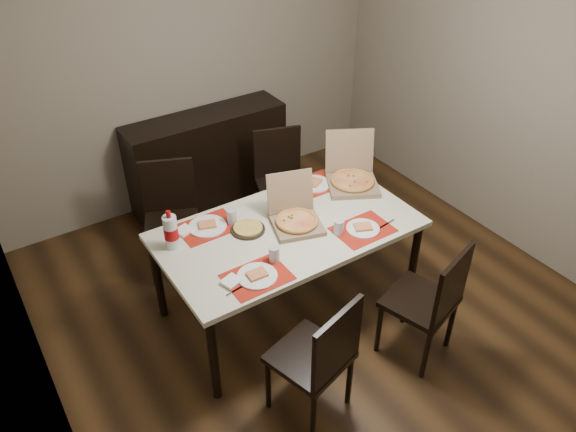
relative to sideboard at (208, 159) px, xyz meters
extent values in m
cube|color=#3E2813|center=(0.00, -1.78, -0.46)|extent=(3.80, 4.00, 0.02)
cube|color=gray|center=(0.00, 0.23, 0.85)|extent=(3.80, 0.02, 2.60)
cube|color=gray|center=(-1.91, -1.78, 0.85)|extent=(0.02, 4.00, 2.60)
cube|color=gray|center=(1.91, -1.78, 0.85)|extent=(0.02, 4.00, 2.60)
cube|color=black|center=(0.00, 0.00, 0.00)|extent=(1.50, 0.40, 0.90)
cube|color=beige|center=(-0.19, -1.66, 0.28)|extent=(1.80, 1.00, 0.04)
cylinder|color=black|center=(-1.03, -2.10, -0.10)|extent=(0.06, 0.06, 0.71)
cylinder|color=black|center=(0.65, -2.10, -0.10)|extent=(0.06, 0.06, 0.71)
cylinder|color=black|center=(-1.03, -1.22, -0.10)|extent=(0.06, 0.06, 0.71)
cylinder|color=black|center=(0.65, -1.22, -0.10)|extent=(0.06, 0.06, 0.71)
cube|color=black|center=(-0.57, -2.48, 0.00)|extent=(0.52, 0.52, 0.04)
cube|color=black|center=(-0.52, -2.67, 0.25)|extent=(0.41, 0.14, 0.46)
cylinder|color=black|center=(-0.69, -2.70, -0.24)|extent=(0.04, 0.04, 0.43)
cylinder|color=black|center=(-0.35, -2.61, -0.24)|extent=(0.04, 0.04, 0.43)
cylinder|color=black|center=(-0.79, -2.36, -0.24)|extent=(0.04, 0.04, 0.43)
cylinder|color=black|center=(-0.44, -2.26, -0.24)|extent=(0.04, 0.04, 0.43)
cube|color=black|center=(0.32, -2.50, 0.00)|extent=(0.52, 0.52, 0.04)
cube|color=black|center=(0.37, -2.68, 0.25)|extent=(0.41, 0.15, 0.46)
cylinder|color=black|center=(0.20, -2.72, -0.24)|extent=(0.04, 0.04, 0.43)
cylinder|color=black|center=(0.54, -2.62, -0.24)|extent=(0.04, 0.04, 0.43)
cylinder|color=black|center=(0.09, -2.38, -0.24)|extent=(0.04, 0.04, 0.43)
cylinder|color=black|center=(0.44, -2.27, -0.24)|extent=(0.04, 0.04, 0.43)
cube|color=black|center=(-0.71, -0.79, 0.00)|extent=(0.55, 0.55, 0.04)
cube|color=black|center=(-0.64, -0.61, 0.25)|extent=(0.40, 0.19, 0.46)
cylinder|color=black|center=(-0.48, -0.69, -0.24)|extent=(0.04, 0.04, 0.43)
cylinder|color=black|center=(-0.81, -0.55, -0.24)|extent=(0.04, 0.04, 0.43)
cylinder|color=black|center=(-0.62, -1.02, -0.24)|extent=(0.04, 0.04, 0.43)
cylinder|color=black|center=(-0.95, -0.88, -0.24)|extent=(0.04, 0.04, 0.43)
cube|color=black|center=(0.32, -0.81, 0.00)|extent=(0.53, 0.53, 0.04)
cube|color=black|center=(0.38, -0.63, 0.25)|extent=(0.41, 0.16, 0.46)
cylinder|color=black|center=(0.54, -0.70, -0.24)|extent=(0.04, 0.04, 0.43)
cylinder|color=black|center=(0.20, -0.58, -0.24)|extent=(0.04, 0.04, 0.43)
cylinder|color=black|center=(0.43, -1.04, -0.24)|extent=(0.04, 0.04, 0.43)
cylinder|color=black|center=(0.09, -0.92, -0.24)|extent=(0.04, 0.04, 0.43)
cube|color=#AD180B|center=(-0.63, -1.99, 0.30)|extent=(0.40, 0.30, 0.00)
cylinder|color=white|center=(-0.63, -1.99, 0.31)|extent=(0.25, 0.25, 0.01)
cube|color=#EECD77|center=(-0.63, -1.99, 0.33)|extent=(0.12, 0.10, 0.02)
cylinder|color=#AEB1B9|center=(-0.46, -1.92, 0.36)|extent=(0.07, 0.07, 0.11)
cube|color=#B2B2B7|center=(-0.77, -2.02, 0.30)|extent=(0.20, 0.04, 0.00)
cube|color=white|center=(-0.79, -1.95, 0.31)|extent=(0.13, 0.13, 0.02)
cube|color=#AD180B|center=(0.23, -1.97, 0.30)|extent=(0.40, 0.30, 0.00)
cylinder|color=white|center=(0.23, -1.97, 0.31)|extent=(0.23, 0.23, 0.01)
cube|color=#EECD77|center=(0.23, -1.97, 0.33)|extent=(0.15, 0.13, 0.02)
cylinder|color=#AEB1B9|center=(0.06, -1.91, 0.36)|extent=(0.07, 0.07, 0.11)
cube|color=#B2B2B7|center=(0.40, -2.01, 0.30)|extent=(0.20, 0.04, 0.00)
cube|color=#AD180B|center=(-0.66, -1.35, 0.30)|extent=(0.40, 0.30, 0.00)
cylinder|color=white|center=(-0.66, -1.35, 0.31)|extent=(0.27, 0.27, 0.01)
cube|color=#EECD77|center=(-0.66, -1.35, 0.33)|extent=(0.14, 0.13, 0.02)
cylinder|color=#AEB1B9|center=(-0.49, -1.40, 0.36)|extent=(0.07, 0.07, 0.11)
cube|color=#B2B2B7|center=(-0.81, -1.32, 0.30)|extent=(0.20, 0.04, 0.00)
cube|color=white|center=(-0.82, -1.31, 0.31)|extent=(0.13, 0.13, 0.02)
cube|color=#AD180B|center=(0.29, -1.31, 0.30)|extent=(0.40, 0.30, 0.00)
cylinder|color=white|center=(0.29, -1.31, 0.31)|extent=(0.26, 0.26, 0.01)
cube|color=#EECD77|center=(0.29, -1.31, 0.33)|extent=(0.15, 0.13, 0.02)
cylinder|color=#AEB1B9|center=(0.13, -1.35, 0.36)|extent=(0.07, 0.07, 0.11)
cube|color=#B2B2B7|center=(0.43, -1.34, 0.30)|extent=(0.20, 0.04, 0.00)
cube|color=white|center=(-0.05, -1.64, 0.31)|extent=(0.16, 0.16, 0.02)
cube|color=#7D6448|center=(-0.13, -1.68, 0.32)|extent=(0.41, 0.41, 0.03)
cube|color=#7D6448|center=(-0.08, -1.53, 0.48)|extent=(0.34, 0.17, 0.30)
cylinder|color=#EECD77|center=(-0.13, -1.68, 0.34)|extent=(0.36, 0.36, 0.02)
cube|color=#7D6448|center=(0.52, -1.49, 0.32)|extent=(0.51, 0.51, 0.04)
cube|color=#7D6448|center=(0.61, -1.32, 0.51)|extent=(0.37, 0.25, 0.34)
cylinder|color=#EECD77|center=(0.52, -1.49, 0.35)|extent=(0.44, 0.44, 0.02)
cylinder|color=black|center=(-0.44, -1.54, 0.31)|extent=(0.24, 0.24, 0.01)
cylinder|color=#D7BB52|center=(-0.44, -1.54, 0.32)|extent=(0.20, 0.20, 0.02)
imported|color=white|center=(-0.05, -1.49, 0.32)|extent=(0.15, 0.15, 0.03)
cylinder|color=silver|center=(-0.94, -1.42, 0.42)|extent=(0.09, 0.09, 0.24)
cylinder|color=#9A0709|center=(-0.94, -1.42, 0.42)|extent=(0.10, 0.10, 0.08)
cylinder|color=#9A0709|center=(-0.94, -1.42, 0.56)|extent=(0.03, 0.03, 0.05)
camera|label=1|loc=(-1.91, -4.29, 2.63)|focal=35.00mm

